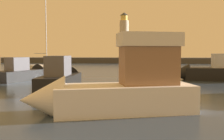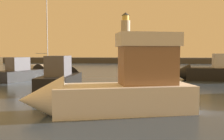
{
  "view_description": "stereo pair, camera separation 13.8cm",
  "coord_description": "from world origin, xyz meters",
  "px_view_note": "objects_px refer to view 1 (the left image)",
  "views": [
    {
      "loc": [
        2.31,
        -1.18,
        2.91
      ],
      "look_at": [
        0.55,
        16.41,
        1.61
      ],
      "focal_mm": 38.44,
      "sensor_mm": 36.0,
      "label": 1
    },
    {
      "loc": [
        2.45,
        -1.17,
        2.91
      ],
      "look_at": [
        0.55,
        16.41,
        1.61
      ],
      "focal_mm": 38.44,
      "sensor_mm": 36.0,
      "label": 2
    }
  ],
  "objects_px": {
    "lighthouse": "(124,36)",
    "motorboat_0": "(29,73)",
    "motorboat_1": "(209,72)",
    "motorboat_3": "(64,78)",
    "motorboat_4": "(112,88)",
    "sailboat_moored": "(44,69)"
  },
  "relations": [
    {
      "from": "lighthouse",
      "to": "motorboat_1",
      "type": "bearing_deg",
      "value": -74.68
    },
    {
      "from": "motorboat_3",
      "to": "sailboat_moored",
      "type": "xyz_separation_m",
      "value": [
        -7.3,
        14.4,
        -0.27
      ]
    },
    {
      "from": "motorboat_3",
      "to": "lighthouse",
      "type": "bearing_deg",
      "value": 86.82
    },
    {
      "from": "lighthouse",
      "to": "motorboat_1",
      "type": "height_order",
      "value": "lighthouse"
    },
    {
      "from": "motorboat_3",
      "to": "motorboat_4",
      "type": "distance_m",
      "value": 8.99
    },
    {
      "from": "lighthouse",
      "to": "motorboat_0",
      "type": "height_order",
      "value": "lighthouse"
    },
    {
      "from": "motorboat_1",
      "to": "motorboat_4",
      "type": "distance_m",
      "value": 16.92
    },
    {
      "from": "motorboat_3",
      "to": "sailboat_moored",
      "type": "bearing_deg",
      "value": 116.86
    },
    {
      "from": "motorboat_4",
      "to": "sailboat_moored",
      "type": "xyz_separation_m",
      "value": [
        -12.05,
        22.03,
        -0.64
      ]
    },
    {
      "from": "sailboat_moored",
      "to": "motorboat_4",
      "type": "bearing_deg",
      "value": -61.32
    },
    {
      "from": "motorboat_1",
      "to": "sailboat_moored",
      "type": "xyz_separation_m",
      "value": [
        -20.84,
        7.57,
        -0.31
      ]
    },
    {
      "from": "motorboat_3",
      "to": "motorboat_1",
      "type": "bearing_deg",
      "value": 26.77
    },
    {
      "from": "lighthouse",
      "to": "motorboat_1",
      "type": "distance_m",
      "value": 41.91
    },
    {
      "from": "motorboat_3",
      "to": "sailboat_moored",
      "type": "height_order",
      "value": "sailboat_moored"
    },
    {
      "from": "motorboat_3",
      "to": "motorboat_4",
      "type": "bearing_deg",
      "value": -58.06
    },
    {
      "from": "lighthouse",
      "to": "motorboat_0",
      "type": "xyz_separation_m",
      "value": [
        -8.21,
        -41.16,
        -6.53
      ]
    },
    {
      "from": "motorboat_0",
      "to": "motorboat_3",
      "type": "height_order",
      "value": "motorboat_3"
    },
    {
      "from": "lighthouse",
      "to": "motorboat_0",
      "type": "relative_size",
      "value": 1.73
    },
    {
      "from": "motorboat_0",
      "to": "motorboat_3",
      "type": "relative_size",
      "value": 0.96
    },
    {
      "from": "motorboat_1",
      "to": "motorboat_3",
      "type": "bearing_deg",
      "value": -153.23
    },
    {
      "from": "motorboat_1",
      "to": "motorboat_3",
      "type": "xyz_separation_m",
      "value": [
        -13.54,
        -6.83,
        -0.03
      ]
    },
    {
      "from": "motorboat_4",
      "to": "sailboat_moored",
      "type": "distance_m",
      "value": 25.11
    }
  ]
}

